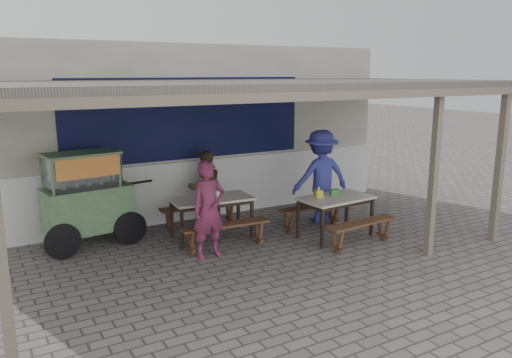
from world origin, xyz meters
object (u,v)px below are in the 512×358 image
object	(u,v)px
bench_left_street	(226,230)
bench_right_street	(361,228)
table_right	(336,201)
vendor_cart	(86,196)
patron_street_side	(209,210)
table_left	(212,202)
donation_box	(335,192)
bench_left_wall	(200,211)
bench_right_wall	(312,211)
patron_right_table	(321,176)
condiment_jar	(218,193)
tissue_box	(319,193)
condiment_bowl	(204,197)
patron_wall_side	(205,188)

from	to	relation	value
bench_left_street	bench_right_street	world-z (taller)	same
table_right	vendor_cart	xyz separation A→B (m)	(-3.98, 1.78, 0.22)
patron_street_side	table_left	bearing A→B (deg)	57.59
bench_right_street	donation_box	world-z (taller)	donation_box
bench_left_wall	table_right	distance (m)	2.60
bench_right_wall	patron_street_side	world-z (taller)	patron_street_side
vendor_cart	patron_right_table	size ratio (longest dim) A/B	1.09
table_right	condiment_jar	bearing A→B (deg)	143.41
bench_right_wall	tissue_box	world-z (taller)	tissue_box
tissue_box	condiment_jar	size ratio (longest dim) A/B	1.25
vendor_cart	patron_right_table	world-z (taller)	patron_right_table
donation_box	condiment_jar	xyz separation A→B (m)	(-1.87, 1.01, -0.00)
bench_right_street	tissue_box	bearing A→B (deg)	106.44
bench_left_wall	tissue_box	world-z (taller)	tissue_box
patron_street_side	donation_box	distance (m)	2.48
table_right	condiment_bowl	xyz separation A→B (m)	(-2.08, 1.15, 0.10)
table_left	patron_right_table	distance (m)	2.37
patron_right_table	tissue_box	size ratio (longest dim) A/B	14.72
patron_wall_side	tissue_box	bearing A→B (deg)	130.56
bench_left_street	bench_right_street	size ratio (longest dim) A/B	1.08
table_left	tissue_box	world-z (taller)	tissue_box
tissue_box	donation_box	size ratio (longest dim) A/B	0.81
bench_left_street	vendor_cart	size ratio (longest dim) A/B	0.77
condiment_jar	condiment_bowl	world-z (taller)	condiment_jar
vendor_cart	donation_box	bearing A→B (deg)	-29.11
bench_left_street	donation_box	xyz separation A→B (m)	(2.09, -0.28, 0.46)
vendor_cart	tissue_box	size ratio (longest dim) A/B	16.03
condiment_bowl	table_left	bearing A→B (deg)	-29.67
patron_street_side	patron_wall_side	world-z (taller)	patron_street_side
condiment_jar	condiment_bowl	xyz separation A→B (m)	(-0.28, -0.01, -0.03)
bench_left_street	table_right	size ratio (longest dim) A/B	1.13
table_left	bench_left_wall	size ratio (longest dim) A/B	0.96
bench_left_wall	tissue_box	bearing A→B (deg)	-38.89
donation_box	condiment_jar	bearing A→B (deg)	151.60
bench_right_street	bench_right_wall	bearing A→B (deg)	90.00
bench_left_street	condiment_jar	xyz separation A→B (m)	(0.22, 0.74, 0.46)
patron_street_side	donation_box	bearing A→B (deg)	-6.98
bench_left_street	vendor_cart	xyz separation A→B (m)	(-1.96, 1.35, 0.55)
table_left	bench_left_street	bearing A→B (deg)	-90.00
patron_right_table	tissue_box	distance (m)	1.03
bench_left_wall	vendor_cart	world-z (taller)	vendor_cart
bench_left_wall	condiment_jar	world-z (taller)	condiment_jar
patron_street_side	vendor_cart	bearing A→B (deg)	131.13
condiment_bowl	patron_right_table	bearing A→B (deg)	-4.25
bench_left_street	patron_right_table	world-z (taller)	patron_right_table
bench_left_street	donation_box	world-z (taller)	donation_box
table_left	bench_right_wall	bearing A→B (deg)	-8.08
donation_box	bench_left_wall	bearing A→B (deg)	141.24
bench_right_street	donation_box	size ratio (longest dim) A/B	9.26
bench_left_street	patron_right_table	bearing A→B (deg)	17.31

